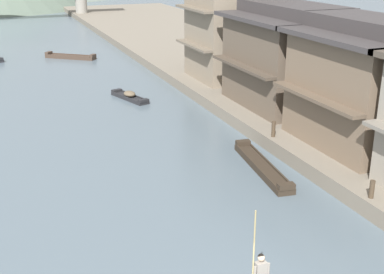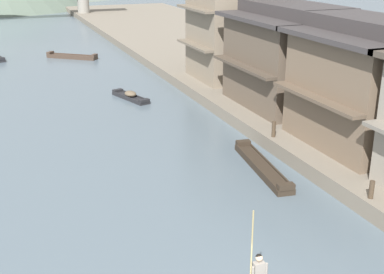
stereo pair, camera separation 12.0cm
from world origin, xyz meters
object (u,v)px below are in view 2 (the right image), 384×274
house_waterfront_second (369,84)px  mooring_post_dock_near (371,190)px  house_waterfront_narrow (236,20)px  house_waterfront_tall (290,56)px  boat_moored_nearest (262,167)px  boatman_person (258,273)px  mooring_post_dock_mid (274,129)px  boat_moored_second (72,57)px  boat_moored_third (131,96)px

house_waterfront_second → mooring_post_dock_near: size_ratio=10.05×
house_waterfront_narrow → house_waterfront_tall: bearing=-90.6°
boat_moored_nearest → house_waterfront_tall: bearing=51.9°
boatman_person → mooring_post_dock_near: boatman_person is taller
house_waterfront_narrow → boat_moored_nearest: bearing=-111.0°
house_waterfront_tall → mooring_post_dock_near: house_waterfront_tall is taller
mooring_post_dock_near → mooring_post_dock_mid: bearing=90.0°
house_waterfront_second → mooring_post_dock_mid: (-3.72, 2.32, -2.58)m
boatman_person → mooring_post_dock_mid: size_ratio=3.65×
boat_moored_second → house_waterfront_tall: bearing=-67.1°
boat_moored_nearest → house_waterfront_second: size_ratio=0.79×
mooring_post_dock_mid → boat_moored_third: bearing=109.8°
boat_moored_second → house_waterfront_second: (9.64, -30.75, 3.54)m
boat_moored_second → house_waterfront_narrow: bearing=-57.5°
boat_moored_nearest → boat_moored_third: boat_moored_third is taller
house_waterfront_tall → boat_moored_second: bearing=112.9°
house_waterfront_second → mooring_post_dock_near: (-3.72, -5.18, -2.63)m
boat_moored_nearest → house_waterfront_second: 6.55m
boatman_person → mooring_post_dock_mid: boatman_person is taller
mooring_post_dock_mid → house_waterfront_narrow: bearing=72.8°
boat_moored_nearest → house_waterfront_narrow: bearing=69.0°
boatman_person → mooring_post_dock_near: (6.90, 3.66, -0.31)m
boatman_person → house_waterfront_tall: size_ratio=0.39×
boat_moored_third → house_waterfront_tall: 11.43m
boat_moored_second → boat_moored_nearest: bearing=-82.3°
boatman_person → boat_moored_third: bearing=83.9°
house_waterfront_tall → house_waterfront_narrow: size_ratio=0.90×
house_waterfront_second → house_waterfront_tall: 7.46m
boat_moored_third → house_waterfront_narrow: (8.38, 0.72, 4.82)m
boat_moored_second → mooring_post_dock_near: bearing=-80.6°
house_waterfront_narrow → mooring_post_dock_mid: 14.04m
mooring_post_dock_near → house_waterfront_tall: bearing=72.8°
boat_moored_second → house_waterfront_narrow: house_waterfront_narrow is taller
house_waterfront_second → mooring_post_dock_near: house_waterfront_second is taller
boat_moored_nearest → boat_moored_third: 14.53m
house_waterfront_narrow → mooring_post_dock_near: (-3.99, -20.39, -3.94)m
boat_moored_second → boat_moored_third: size_ratio=1.19×
boatman_person → boat_moored_third: (2.51, 23.32, -1.19)m
boatman_person → boat_moored_third: boatman_person is taller
boat_moored_nearest → house_waterfront_tall: (5.69, 7.26, 3.55)m
mooring_post_dock_mid → house_waterfront_tall: bearing=52.7°
house_waterfront_tall → boatman_person: bearing=-123.6°
boat_moored_third → mooring_post_dock_near: bearing=-77.4°
mooring_post_dock_near → mooring_post_dock_mid: (0.00, 7.50, 0.05)m
house_waterfront_narrow → mooring_post_dock_mid: house_waterfront_narrow is taller
boat_moored_third → boat_moored_nearest: bearing=-79.7°
boatman_person → boat_moored_third: 23.49m
boat_moored_nearest → house_waterfront_narrow: size_ratio=0.66×
boatman_person → mooring_post_dock_near: bearing=27.9°
boat_moored_second → house_waterfront_second: size_ratio=0.62×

